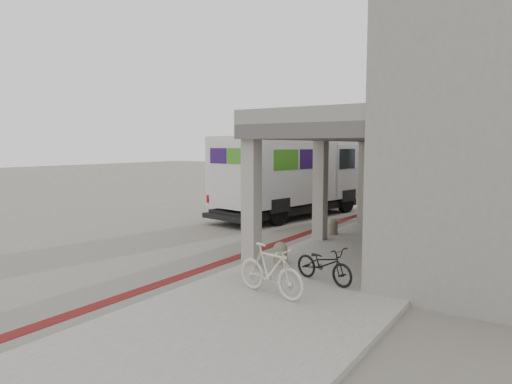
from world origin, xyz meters
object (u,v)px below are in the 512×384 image
Objects in this scene: bicycle_black at (324,264)px; bicycle_cream at (270,270)px; bench at (426,233)px; fedex_truck at (290,175)px; utility_cabinet at (382,235)px.

bicycle_cream is at bearing 174.86° from bicycle_black.
fedex_truck is at bearing 141.80° from bench.
fedex_truck is 4.10× the size of bench.
fedex_truck is 10.48m from bicycle_black.
fedex_truck is 7.61× the size of utility_cabinet.
bicycle_cream is (-0.79, -4.61, -0.04)m from utility_cabinet.
utility_cabinet is (-0.68, -2.25, 0.22)m from bench.
fedex_truck reaches higher than bench.
bicycle_black is 1.52m from bicycle_cream.
bicycle_cream reaches higher than bicycle_black.
bench is 2.36m from utility_cabinet.
bicycle_cream is (-1.47, -6.86, 0.18)m from bench.
bicycle_cream reaches higher than bench.
bicycle_cream is at bearing -114.29° from bench.
bicycle_cream is (-0.53, -1.42, 0.11)m from bicycle_black.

